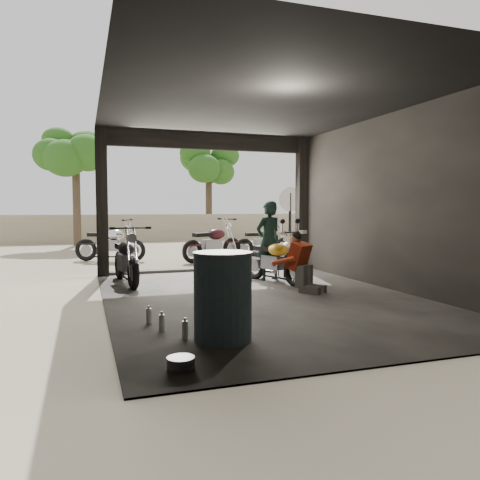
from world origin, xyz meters
TOP-DOWN VIEW (x-y plane):
  - ground at (0.00, 0.00)m, footprint 80.00×80.00m
  - garage at (0.00, 0.55)m, footprint 7.00×7.13m
  - boundary_wall at (0.00, 14.00)m, footprint 18.00×0.30m
  - tree_left at (-3.00, 12.50)m, footprint 2.20×2.20m
  - tree_right at (2.80, 14.00)m, footprint 2.20×2.20m
  - main_bike at (0.81, 1.37)m, footprint 1.16×1.73m
  - left_bike at (-2.00, 2.12)m, footprint 0.88×1.77m
  - outside_bike_a at (-2.08, 6.32)m, footprint 1.89×1.35m
  - outside_bike_b at (0.65, 5.42)m, footprint 1.92×1.37m
  - outside_bike_c at (2.35, 5.82)m, footprint 1.70×0.79m
  - rider at (0.82, 1.71)m, footprint 0.68×0.53m
  - mechanic at (0.90, 0.24)m, footprint 0.84×0.89m
  - stool at (1.37, 1.96)m, footprint 0.35×0.35m
  - helmet at (1.38, 1.98)m, footprint 0.31×0.33m
  - oil_drum at (-1.31, -2.20)m, footprint 0.82×0.82m
  - sign_post at (2.89, 5.17)m, footprint 0.70×0.08m

SIDE VIEW (x-z plane):
  - ground at x=0.00m, z-range 0.00..0.00m
  - stool at x=1.37m, z-range 0.17..0.66m
  - oil_drum at x=-1.31m, z-range 0.00..1.00m
  - mechanic at x=0.90m, z-range 0.00..1.04m
  - main_bike at x=0.81m, z-range 0.00..1.07m
  - outside_bike_c at x=2.35m, z-range 0.00..1.12m
  - left_bike at x=-2.00m, z-range 0.00..1.15m
  - outside_bike_a at x=-2.08m, z-range 0.00..1.18m
  - boundary_wall at x=0.00m, z-range 0.00..1.20m
  - outside_bike_b at x=0.65m, z-range 0.00..1.20m
  - helmet at x=1.38m, z-range 0.49..0.77m
  - rider at x=0.82m, z-range 0.00..1.64m
  - garage at x=0.00m, z-range -0.32..2.88m
  - sign_post at x=2.89m, z-range 0.34..2.43m
  - tree_right at x=2.80m, z-range 1.06..6.06m
  - tree_left at x=-3.00m, z-range 1.19..6.79m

